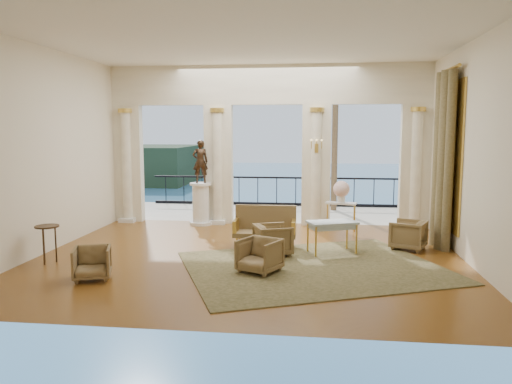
# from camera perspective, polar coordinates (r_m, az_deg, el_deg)

# --- Properties ---
(floor) EXTENTS (9.00, 9.00, 0.00)m
(floor) POSITION_cam_1_polar(r_m,az_deg,el_deg) (10.74, -0.84, -7.46)
(floor) COLOR #462509
(floor) RESTS_ON ground
(room_walls) EXTENTS (9.00, 9.00, 9.00)m
(room_walls) POSITION_cam_1_polar(r_m,az_deg,el_deg) (9.29, -1.82, 8.19)
(room_walls) COLOR white
(room_walls) RESTS_ON ground
(arcade) EXTENTS (9.00, 0.56, 4.50)m
(arcade) POSITION_cam_1_polar(r_m,az_deg,el_deg) (14.19, 1.25, 6.64)
(arcade) COLOR beige
(arcade) RESTS_ON ground
(terrace) EXTENTS (10.00, 3.60, 0.10)m
(terrace) POSITION_cam_1_polar(r_m,az_deg,el_deg) (16.39, 1.92, -2.54)
(terrace) COLOR #A79C8C
(terrace) RESTS_ON ground
(balustrade) EXTENTS (9.00, 0.06, 1.03)m
(balustrade) POSITION_cam_1_polar(r_m,az_deg,el_deg) (17.90, 2.38, -0.23)
(balustrade) COLOR black
(balustrade) RESTS_ON terrace
(palm_tree) EXTENTS (2.00, 2.00, 4.50)m
(palm_tree) POSITION_cam_1_polar(r_m,az_deg,el_deg) (16.96, 9.11, 11.74)
(palm_tree) COLOR #4C3823
(palm_tree) RESTS_ON terrace
(headland) EXTENTS (22.00, 18.00, 6.00)m
(headland) POSITION_cam_1_polar(r_m,az_deg,el_deg) (86.41, -14.38, 3.15)
(headland) COLOR black
(headland) RESTS_ON sea
(sea) EXTENTS (160.00, 160.00, 0.00)m
(sea) POSITION_cam_1_polar(r_m,az_deg,el_deg) (70.85, 5.77, 0.06)
(sea) COLOR #1E5E94
(sea) RESTS_ON ground
(curtain) EXTENTS (0.33, 1.40, 4.09)m
(curtain) POSITION_cam_1_polar(r_m,az_deg,el_deg) (12.16, 20.63, 3.44)
(curtain) COLOR brown
(curtain) RESTS_ON ground
(window_frame) EXTENTS (0.04, 1.60, 3.40)m
(window_frame) POSITION_cam_1_polar(r_m,az_deg,el_deg) (12.20, 21.50, 3.79)
(window_frame) COLOR gold
(window_frame) RESTS_ON room_walls
(wall_sconce) EXTENTS (0.30, 0.11, 0.33)m
(wall_sconce) POSITION_cam_1_polar(r_m,az_deg,el_deg) (13.81, 6.92, 5.10)
(wall_sconce) COLOR gold
(wall_sconce) RESTS_ON arcade
(rug) EXTENTS (5.96, 5.39, 0.02)m
(rug) POSITION_cam_1_polar(r_m,az_deg,el_deg) (10.01, 6.63, -8.54)
(rug) COLOR #34371A
(rug) RESTS_ON ground
(armchair_a) EXTENTS (0.80, 0.78, 0.66)m
(armchair_a) POSITION_cam_1_polar(r_m,az_deg,el_deg) (9.61, -18.24, -7.54)
(armchair_a) COLOR #4C3F22
(armchair_a) RESTS_ON ground
(armchair_b) EXTENTS (0.91, 0.89, 0.72)m
(armchair_b) POSITION_cam_1_polar(r_m,az_deg,el_deg) (9.55, 0.40, -7.08)
(armchair_b) COLOR #4C3F22
(armchair_b) RESTS_ON ground
(armchair_c) EXTENTS (0.90, 0.92, 0.73)m
(armchair_c) POSITION_cam_1_polar(r_m,az_deg,el_deg) (11.87, 16.99, -4.55)
(armchair_c) COLOR #4C3F22
(armchair_c) RESTS_ON ground
(armchair_d) EXTENTS (0.90, 0.93, 0.75)m
(armchair_d) POSITION_cam_1_polar(r_m,az_deg,el_deg) (10.82, 1.96, -5.31)
(armchair_d) COLOR #4C3F22
(armchair_d) RESTS_ON ground
(settee) EXTENTS (1.44, 0.63, 0.95)m
(settee) POSITION_cam_1_polar(r_m,az_deg,el_deg) (11.60, 1.04, -3.98)
(settee) COLOR #4C3F22
(settee) RESTS_ON ground
(game_table) EXTENTS (1.18, 0.92, 0.72)m
(game_table) POSITION_cam_1_polar(r_m,az_deg,el_deg) (11.06, 8.70, -3.71)
(game_table) COLOR #93AABA
(game_table) RESTS_ON ground
(pedestal) EXTENTS (0.66, 0.66, 1.20)m
(pedestal) POSITION_cam_1_polar(r_m,az_deg,el_deg) (14.34, -6.32, -1.43)
(pedestal) COLOR silver
(pedestal) RESTS_ON ground
(statue) EXTENTS (0.51, 0.43, 1.21)m
(statue) POSITION_cam_1_polar(r_m,az_deg,el_deg) (14.21, -6.39, 3.48)
(statue) COLOR #2F2015
(statue) RESTS_ON pedestal
(console_table) EXTENTS (0.86, 0.49, 0.77)m
(console_table) POSITION_cam_1_polar(r_m,az_deg,el_deg) (13.58, 9.69, -1.73)
(console_table) COLOR silver
(console_table) RESTS_ON ground
(urn) EXTENTS (0.44, 0.44, 0.58)m
(urn) POSITION_cam_1_polar(r_m,az_deg,el_deg) (13.51, 9.73, 0.21)
(urn) COLOR silver
(urn) RESTS_ON console_table
(side_table) EXTENTS (0.48, 0.48, 0.78)m
(side_table) POSITION_cam_1_polar(r_m,az_deg,el_deg) (10.99, -22.77, -4.13)
(side_table) COLOR black
(side_table) RESTS_ON ground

